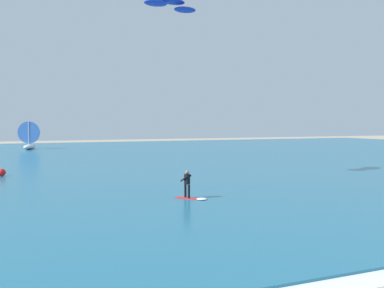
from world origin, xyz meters
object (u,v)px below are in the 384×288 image
at_px(kitesurfer, 190,188).
at_px(sailboat_heeled_over, 30,135).
at_px(kite, 171,4).
at_px(marker_buoy, 2,173).

height_order(kitesurfer, sailboat_heeled_over, sailboat_heeled_over).
height_order(kite, sailboat_heeled_over, kite).
bearing_deg(sailboat_heeled_over, kite, -78.55).
xyz_separation_m(kitesurfer, marker_buoy, (-10.46, 15.87, -0.28)).
relative_size(kitesurfer, sailboat_heeled_over, 0.35).
relative_size(kitesurfer, kite, 0.35).
height_order(sailboat_heeled_over, marker_buoy, sailboat_heeled_over).
distance_m(kitesurfer, kite, 16.89).
distance_m(kitesurfer, marker_buoy, 19.00).
xyz_separation_m(kite, marker_buoy, (-12.90, 5.94, -13.73)).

